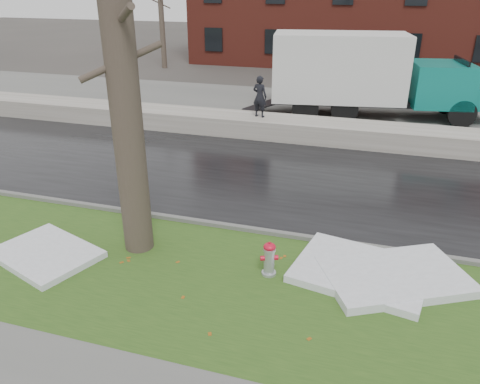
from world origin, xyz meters
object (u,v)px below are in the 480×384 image
(tree, at_px, (121,66))
(box_truck, at_px, (365,74))
(fire_hydrant, at_px, (269,257))
(worker, at_px, (260,96))

(tree, distance_m, box_truck, 13.89)
(tree, bearing_deg, box_truck, 72.70)
(fire_hydrant, xyz_separation_m, worker, (-2.69, 9.34, 1.09))
(fire_hydrant, bearing_deg, box_truck, 63.32)
(worker, bearing_deg, fire_hydrant, 119.40)
(tree, height_order, worker, tree)
(box_truck, bearing_deg, fire_hydrant, -103.60)
(fire_hydrant, distance_m, box_truck, 13.43)
(box_truck, height_order, worker, box_truck)
(fire_hydrant, distance_m, worker, 9.78)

